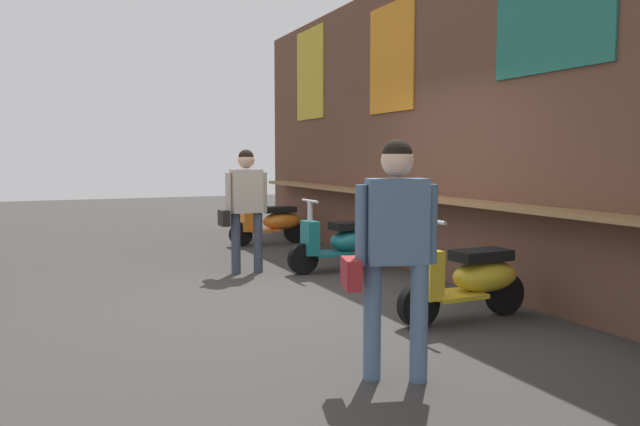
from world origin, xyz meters
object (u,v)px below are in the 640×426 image
Objects in this scene: shopper_with_handbag at (394,236)px; scooter_orange at (273,222)px; scooter_yellow at (471,278)px; shopper_browsing at (245,199)px; scooter_teal at (343,242)px.

scooter_orange is at bearing -176.65° from shopper_with_handbag.
scooter_orange and scooter_yellow have the same top height.
shopper_with_handbag is (1.07, -1.47, 0.60)m from scooter_yellow.
shopper_with_handbag is (6.55, -1.47, 0.60)m from scooter_orange.
scooter_yellow is 3.36m from shopper_browsing.
shopper_with_handbag reaches higher than shopper_browsing.
scooter_teal is at bearing -92.03° from scooter_yellow.
shopper_browsing is at bearing -167.32° from shopper_with_handbag.
scooter_orange is 1.00× the size of scooter_yellow.
shopper_with_handbag is 4.15m from shopper_browsing.
shopper_with_handbag is at bearing 76.51° from scooter_orange.
scooter_orange and scooter_teal have the same top height.
scooter_yellow is at bearing 88.95° from scooter_teal.
scooter_yellow is at bearing 89.13° from scooter_orange.
scooter_teal is at bearing 72.97° from shopper_browsing.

